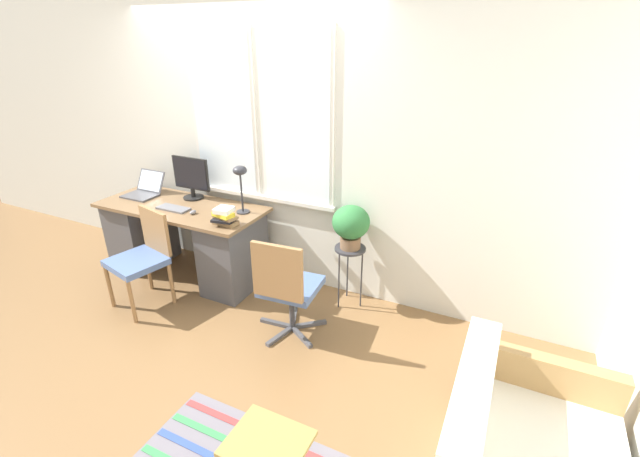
{
  "coord_description": "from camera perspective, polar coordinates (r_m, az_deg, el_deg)",
  "views": [
    {
      "loc": [
        2.3,
        -2.53,
        2.23
      ],
      "look_at": [
        0.99,
        0.17,
        0.88
      ],
      "focal_mm": 24.0,
      "sensor_mm": 36.0,
      "label": 1
    }
  ],
  "objects": [
    {
      "name": "mouse",
      "position": [
        4.09,
        -16.58,
        2.1
      ],
      "size": [
        0.04,
        0.07,
        0.04
      ],
      "color": "slate",
      "rests_on": "desk"
    },
    {
      "name": "desk_lamp",
      "position": [
        3.91,
        -10.57,
        6.79
      ],
      "size": [
        0.13,
        0.13,
        0.44
      ],
      "color": "#2D2D33",
      "rests_on": "desk"
    },
    {
      "name": "monitor",
      "position": [
        4.44,
        -16.8,
        6.54
      ],
      "size": [
        0.42,
        0.2,
        0.42
      ],
      "color": "black",
      "rests_on": "desk"
    },
    {
      "name": "folding_stool",
      "position": [
        2.42,
        -7.0,
        -26.91
      ],
      "size": [
        0.4,
        0.34,
        0.4
      ],
      "color": "olive",
      "rests_on": "ground_plane"
    },
    {
      "name": "potted_plant",
      "position": [
        3.62,
        4.15,
        0.59
      ],
      "size": [
        0.32,
        0.32,
        0.39
      ],
      "color": "brown",
      "rests_on": "plant_stand"
    },
    {
      "name": "desk_chair_wooden",
      "position": [
        4.08,
        -22.62,
        -3.38
      ],
      "size": [
        0.52,
        0.53,
        0.86
      ],
      "rotation": [
        0.0,
        0.0,
        -0.23
      ],
      "color": "olive",
      "rests_on": "ground_plane"
    },
    {
      "name": "wall_back_with_window",
      "position": [
        4.11,
        -8.98,
        11.61
      ],
      "size": [
        9.0,
        0.12,
        2.7
      ],
      "color": "silver",
      "rests_on": "ground_plane"
    },
    {
      "name": "office_chair_swivel",
      "position": [
        3.37,
        -4.44,
        -7.71
      ],
      "size": [
        0.56,
        0.57,
        0.88
      ],
      "rotation": [
        0.0,
        0.0,
        3.22
      ],
      "color": "#47474C",
      "rests_on": "ground_plane"
    },
    {
      "name": "book_stack",
      "position": [
        3.75,
        -12.63,
        1.52
      ],
      "size": [
        0.23,
        0.17,
        0.16
      ],
      "color": "olive",
      "rests_on": "desk"
    },
    {
      "name": "ground_plane",
      "position": [
        4.08,
        -13.92,
        -9.77
      ],
      "size": [
        14.0,
        14.0,
        0.0
      ],
      "primitive_type": "plane",
      "color": "brown"
    },
    {
      "name": "plant_stand",
      "position": [
        3.74,
        4.02,
        -3.39
      ],
      "size": [
        0.27,
        0.27,
        0.57
      ],
      "color": "#333338",
      "rests_on": "ground_plane"
    },
    {
      "name": "desk",
      "position": [
        4.47,
        -17.53,
        -1.31
      ],
      "size": [
        1.66,
        0.69,
        0.75
      ],
      "color": "brown",
      "rests_on": "ground_plane"
    },
    {
      "name": "keyboard",
      "position": [
        4.26,
        -18.97,
        2.55
      ],
      "size": [
        0.32,
        0.13,
        0.02
      ],
      "color": "slate",
      "rests_on": "desk"
    },
    {
      "name": "laptop",
      "position": [
        4.75,
        -22.43,
        4.72
      ],
      "size": [
        0.32,
        0.34,
        0.22
      ],
      "color": "#4C4C51",
      "rests_on": "desk"
    }
  ]
}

